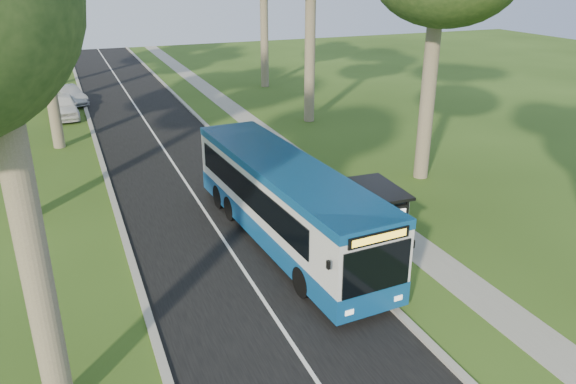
# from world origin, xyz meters

# --- Properties ---
(ground) EXTENTS (120.00, 120.00, 0.00)m
(ground) POSITION_xyz_m (0.00, 0.00, 0.00)
(ground) COLOR #2D4816
(ground) RESTS_ON ground
(road) EXTENTS (7.00, 100.00, 0.02)m
(road) POSITION_xyz_m (-3.50, 10.00, 0.01)
(road) COLOR black
(road) RESTS_ON ground
(kerb_east) EXTENTS (0.25, 100.00, 0.12)m
(kerb_east) POSITION_xyz_m (0.00, 10.00, 0.06)
(kerb_east) COLOR #9E9B93
(kerb_east) RESTS_ON ground
(kerb_west) EXTENTS (0.25, 100.00, 0.12)m
(kerb_west) POSITION_xyz_m (-7.00, 10.00, 0.06)
(kerb_west) COLOR #9E9B93
(kerb_west) RESTS_ON ground
(centre_line) EXTENTS (0.12, 100.00, 0.00)m
(centre_line) POSITION_xyz_m (-3.50, 10.00, 0.02)
(centre_line) COLOR white
(centre_line) RESTS_ON road
(footpath) EXTENTS (1.50, 100.00, 0.02)m
(footpath) POSITION_xyz_m (3.00, 10.00, 0.01)
(footpath) COLOR gray
(footpath) RESTS_ON ground
(bus) EXTENTS (3.30, 12.07, 3.16)m
(bus) POSITION_xyz_m (-1.37, 1.97, 1.64)
(bus) COLOR white
(bus) RESTS_ON ground
(bus_stop_sign) EXTENTS (0.10, 0.35, 2.47)m
(bus_stop_sign) POSITION_xyz_m (0.31, 1.35, 1.54)
(bus_stop_sign) COLOR gray
(bus_stop_sign) RESTS_ON ground
(bus_shelter) EXTENTS (1.55, 2.74, 2.32)m
(bus_shelter) POSITION_xyz_m (1.84, 0.14, 1.62)
(bus_shelter) COLOR black
(bus_shelter) RESTS_ON ground
(litter_bin) EXTENTS (0.61, 0.61, 1.06)m
(litter_bin) POSITION_xyz_m (0.84, 1.59, 0.54)
(litter_bin) COLOR black
(litter_bin) RESTS_ON ground
(car_white) EXTENTS (2.03, 4.76, 1.60)m
(car_white) POSITION_xyz_m (-8.52, 25.11, 0.80)
(car_white) COLOR white
(car_white) RESTS_ON ground
(car_silver) EXTENTS (2.82, 4.53, 1.41)m
(car_silver) POSITION_xyz_m (-8.06, 29.11, 0.70)
(car_silver) COLOR #96989D
(car_silver) RESTS_ON ground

